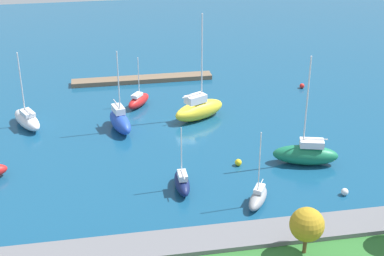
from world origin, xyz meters
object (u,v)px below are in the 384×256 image
object	(u,v)px
sailboat_navy_by_breakwater	(182,182)
mooring_buoy_red	(302,86)
pier_dock	(142,79)
sailboat_blue_lone_north	(120,121)
mooring_buoy_yellow	(238,162)
park_tree_mideast	(307,225)
sailboat_yellow_west_end	(199,109)
mooring_buoy_white	(345,192)
sailboat_gray_inner_mooring	(258,197)
sailboat_red_far_north	(139,101)
sailboat_green_mid_basin	(306,154)
sailboat_white_lone_south	(27,119)

from	to	relation	value
sailboat_navy_by_breakwater	mooring_buoy_red	world-z (taller)	sailboat_navy_by_breakwater
pier_dock	sailboat_navy_by_breakwater	distance (m)	34.64
sailboat_blue_lone_north	mooring_buoy_yellow	xyz separation A→B (m)	(-12.98, 12.35, -0.93)
park_tree_mideast	mooring_buoy_red	world-z (taller)	park_tree_mideast
pier_dock	sailboat_blue_lone_north	size ratio (longest dim) A/B	2.07
sailboat_yellow_west_end	mooring_buoy_white	world-z (taller)	sailboat_yellow_west_end
sailboat_gray_inner_mooring	mooring_buoy_white	size ratio (longest dim) A/B	10.58
sailboat_blue_lone_north	mooring_buoy_yellow	bearing A→B (deg)	33.52
sailboat_red_far_north	mooring_buoy_yellow	xyz separation A→B (m)	(-9.80, 20.01, -0.51)
sailboat_navy_by_breakwater	mooring_buoy_white	xyz separation A→B (m)	(-16.93, 4.20, -0.54)
sailboat_blue_lone_north	mooring_buoy_red	world-z (taller)	sailboat_blue_lone_north
sailboat_navy_by_breakwater	mooring_buoy_white	bearing A→B (deg)	-102.83
pier_dock	sailboat_green_mid_basin	world-z (taller)	sailboat_green_mid_basin
sailboat_green_mid_basin	mooring_buoy_yellow	distance (m)	8.01
sailboat_navy_by_breakwater	sailboat_yellow_west_end	bearing A→B (deg)	-15.41
pier_dock	sailboat_gray_inner_mooring	bearing A→B (deg)	101.81
sailboat_green_mid_basin	mooring_buoy_white	xyz separation A→B (m)	(-1.64, 7.41, -0.93)
park_tree_mideast	sailboat_green_mid_basin	xyz separation A→B (m)	(-6.61, -17.11, -2.52)
sailboat_gray_inner_mooring	mooring_buoy_red	distance (m)	35.24
pier_dock	mooring_buoy_red	size ratio (longest dim) A/B	29.08
sailboat_blue_lone_north	sailboat_green_mid_basin	size ratio (longest dim) A/B	0.83
park_tree_mideast	sailboat_white_lone_south	bearing A→B (deg)	-51.84
mooring_buoy_white	sailboat_gray_inner_mooring	bearing A→B (deg)	0.05
pier_dock	sailboat_green_mid_basin	xyz separation A→B (m)	(-16.10, 31.42, 0.97)
mooring_buoy_yellow	mooring_buoy_white	size ratio (longest dim) A/B	1.03
sailboat_white_lone_south	mooring_buoy_white	world-z (taller)	sailboat_white_lone_south
pier_dock	sailboat_navy_by_breakwater	bearing A→B (deg)	91.35
sailboat_white_lone_south	sailboat_yellow_west_end	bearing A→B (deg)	-119.80
park_tree_mideast	sailboat_navy_by_breakwater	world-z (taller)	sailboat_navy_by_breakwater
sailboat_red_far_north	mooring_buoy_yellow	size ratio (longest dim) A/B	9.10
pier_dock	mooring_buoy_white	world-z (taller)	mooring_buoy_white
park_tree_mideast	sailboat_green_mid_basin	world-z (taller)	sailboat_green_mid_basin
sailboat_blue_lone_north	mooring_buoy_white	xyz separation A→B (m)	(-22.52, 20.75, -0.94)
sailboat_green_mid_basin	sailboat_red_far_north	xyz separation A→B (m)	(17.69, -20.99, -0.41)
park_tree_mideast	mooring_buoy_white	bearing A→B (deg)	-130.42
park_tree_mideast	mooring_buoy_yellow	distance (m)	18.46
mooring_buoy_white	sailboat_blue_lone_north	bearing A→B (deg)	-42.66
mooring_buoy_red	pier_dock	bearing A→B (deg)	-17.33
pier_dock	mooring_buoy_red	world-z (taller)	mooring_buoy_red
sailboat_yellow_west_end	mooring_buoy_red	world-z (taller)	sailboat_yellow_west_end
sailboat_green_mid_basin	mooring_buoy_white	world-z (taller)	sailboat_green_mid_basin
sailboat_blue_lone_north	sailboat_red_far_north	world-z (taller)	sailboat_blue_lone_north
sailboat_navy_by_breakwater	mooring_buoy_red	bearing A→B (deg)	-40.23
sailboat_blue_lone_north	sailboat_white_lone_south	bearing A→B (deg)	-117.94
mooring_buoy_white	sailboat_white_lone_south	bearing A→B (deg)	-34.66
sailboat_navy_by_breakwater	sailboat_white_lone_south	size ratio (longest dim) A/B	0.71
sailboat_red_far_north	mooring_buoy_yellow	world-z (taller)	sailboat_red_far_north
sailboat_white_lone_south	mooring_buoy_yellow	xyz separation A→B (m)	(-25.23, 15.63, -0.68)
pier_dock	park_tree_mideast	bearing A→B (deg)	101.06
sailboat_navy_by_breakwater	sailboat_white_lone_south	distance (m)	26.67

